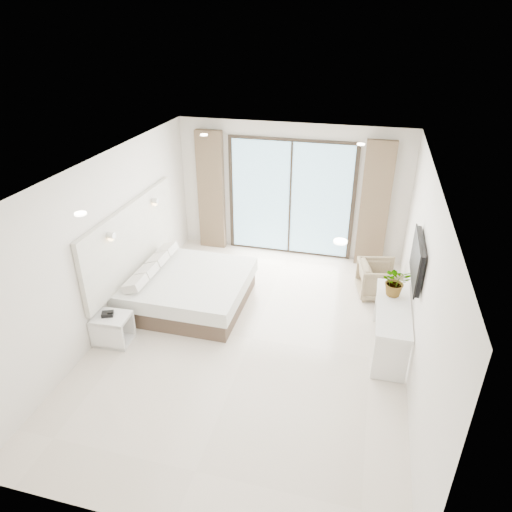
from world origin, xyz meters
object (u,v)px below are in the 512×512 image
object	(u,v)px
bed	(188,289)
nightstand	(113,329)
armchair	(378,278)
console_desk	(392,319)

from	to	relation	value
bed	nightstand	distance (m)	1.46
armchair	console_desk	bearing A→B (deg)	175.04
console_desk	armchair	world-z (taller)	console_desk
bed	armchair	size ratio (longest dim) A/B	2.86
bed	nightstand	xyz separation A→B (m)	(-0.70, -1.29, -0.05)
console_desk	armchair	distance (m)	1.56
console_desk	nightstand	bearing A→B (deg)	-168.05
nightstand	armchair	world-z (taller)	armchair
bed	armchair	distance (m)	3.36
nightstand	armchair	size ratio (longest dim) A/B	0.79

